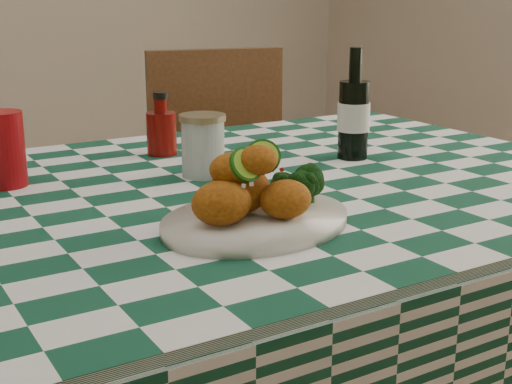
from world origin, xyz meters
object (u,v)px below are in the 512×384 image
dining_table (207,382)px  plate (256,221)px  beer_bottle (354,104)px  fried_chicken_pile (254,181)px  ketchup_bottle (161,123)px  red_tumbler (3,149)px  wooden_chair_right (234,213)px  mason_jar (203,146)px

dining_table → plate: plate is taller
beer_bottle → fried_chicken_pile: bearing=-145.3°
fried_chicken_pile → ketchup_bottle: (0.08, 0.53, -0.00)m
red_tumbler → wooden_chair_right: wooden_chair_right is taller
fried_chicken_pile → beer_bottle: 0.51m
mason_jar → fried_chicken_pile: bearing=-103.1°
dining_table → fried_chicken_pile: size_ratio=9.75×
fried_chicken_pile → red_tumbler: red_tumbler is taller
dining_table → plate: 0.46m
dining_table → mason_jar: mason_jar is taller
plate → fried_chicken_pile: bearing=180.0°
dining_table → ketchup_bottle: bearing=80.1°
fried_chicken_pile → mason_jar: (0.07, 0.32, -0.01)m
dining_table → beer_bottle: (0.39, 0.06, 0.51)m
red_tumbler → wooden_chair_right: size_ratio=0.14×
dining_table → ketchup_bottle: size_ratio=12.08×
mason_jar → beer_bottle: bearing=-4.6°
plate → wooden_chair_right: bearing=62.7°
plate → beer_bottle: size_ratio=1.35×
red_tumbler → fried_chicken_pile: bearing=-58.2°
red_tumbler → ketchup_bottle: same height
ketchup_bottle → fried_chicken_pile: bearing=-98.7°
ketchup_bottle → mason_jar: (-0.01, -0.22, -0.01)m
fried_chicken_pile → ketchup_bottle: 0.54m
dining_table → wooden_chair_right: 0.84m
dining_table → beer_bottle: bearing=8.8°
fried_chicken_pile → red_tumbler: (-0.27, 0.44, -0.00)m
ketchup_bottle → wooden_chair_right: size_ratio=0.14×
ketchup_bottle → beer_bottle: 0.42m
wooden_chair_right → plate: bearing=-104.7°
mason_jar → wooden_chair_right: wooden_chair_right is taller
beer_bottle → ketchup_bottle: bearing=144.0°
ketchup_bottle → wooden_chair_right: wooden_chair_right is taller
fried_chicken_pile → wooden_chair_right: size_ratio=0.18×
mason_jar → plate: bearing=-102.6°
plate → red_tumbler: bearing=122.1°
ketchup_bottle → mason_jar: ketchup_bottle is taller
ketchup_bottle → beer_bottle: beer_bottle is taller
red_tumbler → ketchup_bottle: bearing=14.9°
wooden_chair_right → beer_bottle: bearing=-83.1°
plate → mason_jar: mason_jar is taller
red_tumbler → mason_jar: size_ratio=1.15×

